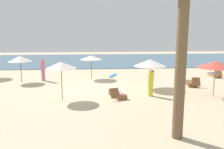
# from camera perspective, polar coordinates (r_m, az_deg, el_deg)

# --- Properties ---
(ground_plane) EXTENTS (60.00, 60.00, 0.00)m
(ground_plane) POSITION_cam_1_polar(r_m,az_deg,el_deg) (16.97, -3.90, -3.54)
(ground_plane) COLOR beige
(ocean_water) EXTENTS (48.00, 16.00, 0.06)m
(ocean_water) POSITION_cam_1_polar(r_m,az_deg,el_deg) (33.71, -4.01, 3.48)
(ocean_water) COLOR #476B7F
(ocean_water) RESTS_ON ground_plane
(umbrella_0) EXTENTS (1.91, 1.91, 2.01)m
(umbrella_0) POSITION_cam_1_polar(r_m,az_deg,el_deg) (20.46, -4.98, 4.07)
(umbrella_0) COLOR brown
(umbrella_0) RESTS_ON ground_plane
(umbrella_2) EXTENTS (1.82, 1.82, 2.11)m
(umbrella_2) POSITION_cam_1_polar(r_m,az_deg,el_deg) (20.28, -21.09, 3.53)
(umbrella_2) COLOR brown
(umbrella_2) RESTS_ON ground_plane
(umbrella_3) EXTENTS (2.23, 2.23, 2.26)m
(umbrella_3) POSITION_cam_1_polar(r_m,az_deg,el_deg) (16.04, 23.49, 2.23)
(umbrella_3) COLOR olive
(umbrella_3) RESTS_ON ground_plane
(umbrella_5) EXTENTS (1.80, 1.80, 2.30)m
(umbrella_5) POSITION_cam_1_polar(r_m,az_deg,el_deg) (14.26, -12.08, 2.18)
(umbrella_5) COLOR brown
(umbrella_5) RESTS_ON ground_plane
(umbrella_7) EXTENTS (2.29, 2.29, 2.09)m
(umbrella_7) POSITION_cam_1_polar(r_m,az_deg,el_deg) (17.19, 9.08, 2.79)
(umbrella_7) COLOR olive
(umbrella_7) RESTS_ON ground_plane
(lounger_0) EXTENTS (1.12, 1.78, 0.70)m
(lounger_0) POSITION_cam_1_polar(r_m,az_deg,el_deg) (14.88, 1.27, -4.82)
(lounger_0) COLOR brown
(lounger_0) RESTS_ON ground_plane
(lounger_1) EXTENTS (0.65, 1.70, 0.70)m
(lounger_1) POSITION_cam_1_polar(r_m,az_deg,el_deg) (23.42, 23.32, -0.06)
(lounger_1) COLOR olive
(lounger_1) RESTS_ON ground_plane
(lounger_2) EXTENTS (0.84, 1.73, 0.72)m
(lounger_2) POSITION_cam_1_polar(r_m,az_deg,el_deg) (18.99, 18.40, -2.02)
(lounger_2) COLOR brown
(lounger_2) RESTS_ON ground_plane
(person_0) EXTENTS (0.46, 0.46, 1.88)m
(person_0) POSITION_cam_1_polar(r_m,az_deg,el_deg) (20.50, -16.16, 1.21)
(person_0) COLOR #D17299
(person_0) RESTS_ON ground_plane
(person_2) EXTENTS (0.41, 0.41, 1.71)m
(person_2) POSITION_cam_1_polar(r_m,az_deg,el_deg) (15.24, 9.22, -1.97)
(person_2) COLOR yellow
(person_2) RESTS_ON ground_plane
(dog) EXTENTS (0.55, 0.64, 0.31)m
(dog) POSITION_cam_1_polar(r_m,az_deg,el_deg) (23.89, 9.40, 0.82)
(dog) COLOR black
(dog) RESTS_ON ground_plane
(surfboard) EXTENTS (1.13, 2.16, 0.07)m
(surfboard) POSITION_cam_1_polar(r_m,az_deg,el_deg) (22.00, 0.23, -0.20)
(surfboard) COLOR #338CCC
(surfboard) RESTS_ON ground_plane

